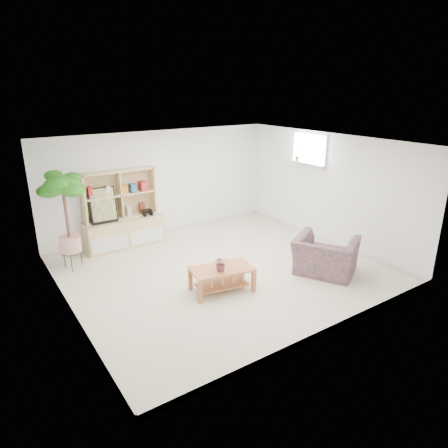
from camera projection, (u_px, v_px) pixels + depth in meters
floor at (222, 271)px, 7.54m from camera, size 5.50×5.00×0.01m
ceiling at (222, 143)px, 6.76m from camera, size 5.50×5.00×0.01m
walls at (222, 211)px, 7.15m from camera, size 5.51×5.01×2.40m
baseboard at (222, 269)px, 7.53m from camera, size 5.50×5.00×0.10m
window at (310, 149)px, 8.80m from camera, size 0.10×0.98×0.68m
window_sill at (307, 164)px, 8.88m from camera, size 0.14×1.00×0.04m
storage_unit at (122, 210)px, 8.47m from camera, size 1.66×0.56×1.66m
poster at (103, 205)px, 8.17m from camera, size 0.55×0.15×0.75m
toy_truck at (147, 212)px, 8.74m from camera, size 0.29×0.20×0.15m
coffee_table at (222, 279)px, 6.77m from camera, size 1.12×0.75×0.42m
table_plant at (221, 263)px, 6.55m from camera, size 0.29×0.27×0.27m
floor_tree at (67, 222)px, 7.36m from camera, size 0.82×0.82×1.89m
armchair at (325, 253)px, 7.33m from camera, size 1.34×1.40×0.80m
sill_plant at (298, 156)px, 9.06m from camera, size 0.15×0.14×0.23m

